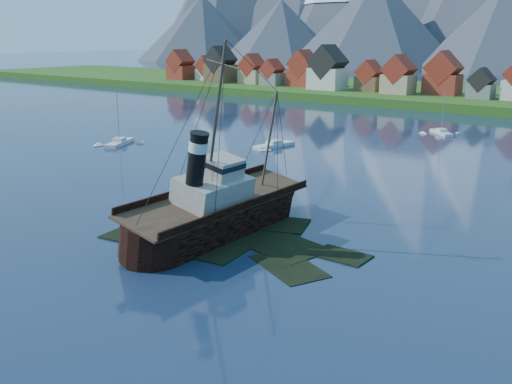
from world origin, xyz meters
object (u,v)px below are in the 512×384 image
Objects in this scene: tugboat_wreck at (224,207)px; sailboat_f at (274,146)px; sailboat_a at (120,143)px; sailboat_c at (441,133)px.

tugboat_wreck is 55.76m from sailboat_f.
sailboat_c is at bearing 22.01° from sailboat_a.
sailboat_c is 0.91× the size of sailboat_f.
sailboat_a is at bearing -138.71° from sailboat_f.
tugboat_wreck is at bearing -52.02° from sailboat_f.
sailboat_a is 77.50m from sailboat_c.
sailboat_f is (-27.18, 48.60, -2.85)m from tugboat_wreck.
sailboat_f is (-22.96, -38.82, 0.02)m from sailboat_c.
tugboat_wreck is 2.82× the size of sailboat_c.
tugboat_wreck is 87.57m from sailboat_c.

